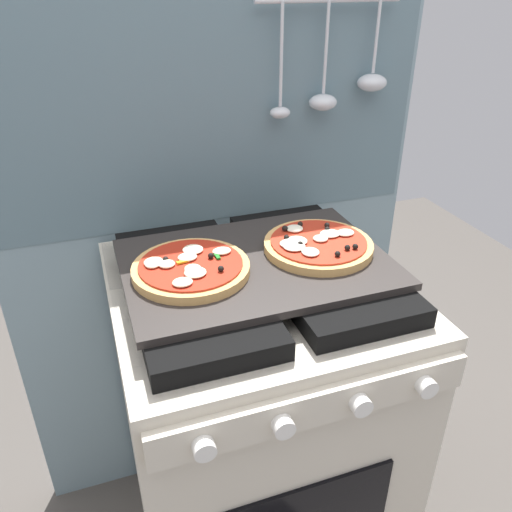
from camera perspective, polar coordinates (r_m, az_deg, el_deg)
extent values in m
cube|color=#7A939E|center=(1.41, -4.53, 0.87)|extent=(1.10, 0.03, 1.55)
cube|color=slate|center=(1.26, -5.01, 15.78)|extent=(1.08, 0.00, 0.56)
cylinder|color=silver|center=(1.30, 8.19, 26.31)|extent=(0.36, 0.01, 0.01)
cylinder|color=silver|center=(1.26, 2.83, 21.28)|extent=(0.01, 0.01, 0.23)
ellipsoid|color=silver|center=(1.28, 2.69, 15.60)|extent=(0.05, 0.04, 0.03)
cylinder|color=silver|center=(1.30, 7.79, 21.83)|extent=(0.01, 0.01, 0.20)
ellipsoid|color=silver|center=(1.32, 7.42, 16.55)|extent=(0.07, 0.06, 0.04)
cylinder|color=silver|center=(1.37, 13.24, 22.55)|extent=(0.01, 0.01, 0.16)
ellipsoid|color=silver|center=(1.38, 12.73, 18.25)|extent=(0.08, 0.06, 0.04)
cube|color=beige|center=(1.36, 0.00, -18.56)|extent=(0.60, 0.60, 0.86)
cube|color=black|center=(1.09, 0.00, -3.32)|extent=(0.59, 0.59, 0.01)
cube|color=black|center=(1.04, -7.29, -3.45)|extent=(0.24, 0.51, 0.04)
cube|color=black|center=(1.12, 6.76, -0.90)|extent=(0.24, 0.51, 0.04)
cube|color=beige|center=(0.90, 6.84, -16.29)|extent=(0.58, 0.02, 0.07)
cylinder|color=silver|center=(0.84, -5.77, -20.52)|extent=(0.04, 0.02, 0.04)
cylinder|color=silver|center=(0.86, 3.06, -18.41)|extent=(0.04, 0.02, 0.04)
cylinder|color=silver|center=(0.91, 11.56, -15.93)|extent=(0.04, 0.02, 0.04)
cylinder|color=silver|center=(0.97, 18.40, -13.65)|extent=(0.04, 0.02, 0.04)
cube|color=#2D2826|center=(1.06, 0.00, -0.85)|extent=(0.54, 0.38, 0.02)
cylinder|color=tan|center=(1.02, -7.21, -1.43)|extent=(0.23, 0.23, 0.02)
cylinder|color=#AD2614|center=(1.01, -7.25, -0.89)|extent=(0.20, 0.20, 0.00)
ellipsoid|color=beige|center=(0.97, -6.75, -1.81)|extent=(0.04, 0.04, 0.01)
ellipsoid|color=beige|center=(0.98, -7.02, -1.40)|extent=(0.03, 0.03, 0.01)
ellipsoid|color=beige|center=(1.02, -11.27, -0.67)|extent=(0.04, 0.04, 0.01)
ellipsoid|color=beige|center=(1.04, -3.83, 0.56)|extent=(0.04, 0.03, 0.01)
ellipsoid|color=beige|center=(0.94, -8.16, -2.89)|extent=(0.04, 0.03, 0.01)
ellipsoid|color=beige|center=(1.02, -7.62, -0.11)|extent=(0.04, 0.03, 0.01)
ellipsoid|color=beige|center=(1.05, -7.02, 0.73)|extent=(0.04, 0.04, 0.01)
ellipsoid|color=beige|center=(1.01, -9.91, -0.78)|extent=(0.03, 0.03, 0.01)
ellipsoid|color=beige|center=(1.01, -11.43, -0.89)|extent=(0.03, 0.03, 0.01)
cube|color=#19721E|center=(1.02, -4.37, 0.04)|extent=(0.01, 0.02, 0.00)
sphere|color=black|center=(0.97, -3.92, -1.42)|extent=(0.01, 0.01, 0.01)
sphere|color=black|center=(1.02, -10.00, -0.36)|extent=(0.01, 0.01, 0.01)
sphere|color=black|center=(1.02, -4.98, -0.06)|extent=(0.01, 0.01, 0.01)
cube|color=gold|center=(1.01, -8.15, -0.62)|extent=(0.02, 0.01, 0.00)
cube|color=gold|center=(1.02, -11.57, -0.50)|extent=(0.02, 0.02, 0.00)
cylinder|color=tan|center=(1.10, 6.80, 1.24)|extent=(0.23, 0.23, 0.02)
cylinder|color=#B72D19|center=(1.10, 6.84, 1.75)|extent=(0.20, 0.20, 0.00)
ellipsoid|color=#F4EACC|center=(1.07, 3.75, 1.38)|extent=(0.04, 0.04, 0.01)
ellipsoid|color=#F4EACC|center=(1.09, 7.21, 1.91)|extent=(0.03, 0.03, 0.01)
ellipsoid|color=#F4EACC|center=(1.13, 4.29, 3.06)|extent=(0.04, 0.04, 0.01)
ellipsoid|color=#F4EACC|center=(1.06, 4.25, 1.12)|extent=(0.05, 0.05, 0.01)
ellipsoid|color=#F4EACC|center=(1.08, 4.55, 1.68)|extent=(0.04, 0.04, 0.01)
ellipsoid|color=#F4EACC|center=(1.12, 8.21, 2.47)|extent=(0.05, 0.04, 0.01)
ellipsoid|color=#F4EACC|center=(1.04, 6.05, 0.46)|extent=(0.04, 0.04, 0.01)
ellipsoid|color=#F4EACC|center=(1.06, 4.10, 1.25)|extent=(0.04, 0.03, 0.01)
ellipsoid|color=#F4EACC|center=(1.13, 9.88, 2.57)|extent=(0.04, 0.03, 0.01)
sphere|color=black|center=(1.13, 3.28, 3.06)|extent=(0.01, 0.01, 0.01)
sphere|color=black|center=(1.07, 10.95, 1.05)|extent=(0.01, 0.01, 0.01)
sphere|color=black|center=(1.13, 7.91, 2.94)|extent=(0.01, 0.01, 0.01)
sphere|color=black|center=(1.06, 10.10, 0.93)|extent=(0.01, 0.01, 0.01)
sphere|color=black|center=(1.15, 4.93, 3.55)|extent=(0.01, 0.01, 0.01)
sphere|color=black|center=(1.06, 4.93, 1.33)|extent=(0.01, 0.01, 0.01)
sphere|color=black|center=(1.13, 3.20, 3.07)|extent=(0.01, 0.01, 0.01)
sphere|color=black|center=(1.09, 3.40, 2.06)|extent=(0.01, 0.01, 0.01)
sphere|color=black|center=(1.03, 9.04, 0.24)|extent=(0.01, 0.01, 0.01)
sphere|color=black|center=(1.15, 7.89, 3.41)|extent=(0.01, 0.01, 0.01)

